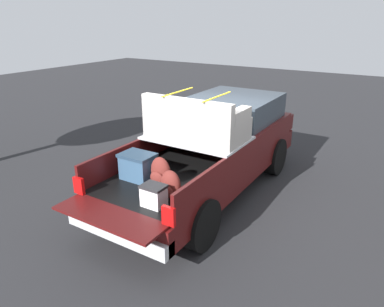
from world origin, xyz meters
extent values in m
plane|color=#262628|center=(0.00, 0.00, 0.00)|extent=(40.00, 40.00, 0.00)
cube|color=#470F0F|center=(0.00, 0.00, 0.63)|extent=(5.50, 1.92, 0.43)
cube|color=black|center=(-1.20, 0.00, 0.87)|extent=(2.80, 1.80, 0.04)
cube|color=#470F0F|center=(-1.20, 0.93, 1.10)|extent=(2.80, 0.06, 0.50)
cube|color=#470F0F|center=(-1.20, -0.93, 1.10)|extent=(2.80, 0.06, 0.50)
cube|color=#470F0F|center=(0.17, 0.00, 1.10)|extent=(0.06, 1.80, 0.50)
cube|color=#470F0F|center=(-2.88, 0.00, 0.87)|extent=(0.55, 1.80, 0.04)
cube|color=#B2B2B7|center=(-0.43, 0.00, 1.37)|extent=(1.25, 1.92, 0.04)
cube|color=#470F0F|center=(1.35, 0.00, 1.10)|extent=(2.30, 1.92, 0.50)
cube|color=#2D3842|center=(1.25, 0.00, 1.62)|extent=(1.94, 1.76, 0.54)
cube|color=#470F0F|center=(2.70, 0.00, 1.04)|extent=(0.40, 1.82, 0.38)
cube|color=#B2B2B7|center=(-2.72, 0.00, 0.54)|extent=(0.24, 1.92, 0.24)
cube|color=red|center=(-2.62, 0.88, 1.03)|extent=(0.06, 0.20, 0.28)
cube|color=red|center=(-2.62, -0.88, 1.03)|extent=(0.06, 0.20, 0.28)
cylinder|color=black|center=(1.75, 0.88, 0.44)|extent=(0.88, 0.30, 0.88)
cylinder|color=black|center=(1.75, -0.88, 0.44)|extent=(0.88, 0.30, 0.88)
cylinder|color=black|center=(-1.75, 0.88, 0.44)|extent=(0.88, 0.30, 0.88)
cylinder|color=black|center=(-1.75, -0.88, 0.44)|extent=(0.88, 0.30, 0.88)
cube|color=#335170|center=(-1.68, 0.44, 1.10)|extent=(0.40, 0.55, 0.42)
cube|color=#23394E|center=(-1.68, 0.44, 1.33)|extent=(0.44, 0.59, 0.05)
ellipsoid|color=maroon|center=(-1.69, -0.06, 1.15)|extent=(0.20, 0.38, 0.51)
ellipsoid|color=maroon|center=(-1.80, -0.06, 1.07)|extent=(0.09, 0.27, 0.23)
ellipsoid|color=maroon|center=(-1.97, -0.46, 1.13)|extent=(0.20, 0.35, 0.47)
ellipsoid|color=maroon|center=(-2.08, -0.46, 1.06)|extent=(0.09, 0.24, 0.21)
cube|color=white|center=(-2.30, -0.38, 1.04)|extent=(0.26, 0.34, 0.30)
cube|color=#262628|center=(-2.30, -0.38, 1.21)|extent=(0.28, 0.36, 0.04)
cube|color=#9E9993|center=(-0.43, 0.00, 1.60)|extent=(0.94, 1.87, 0.42)
cube|color=#9E9993|center=(-0.82, 0.00, 2.01)|extent=(0.16, 1.87, 0.40)
cube|color=#9E9993|center=(-0.38, 0.84, 1.92)|extent=(0.70, 0.20, 0.22)
cube|color=#9E9993|center=(-0.38, -0.84, 1.92)|extent=(0.70, 0.20, 0.22)
cube|color=yellow|center=(-0.43, 0.42, 2.22)|extent=(1.04, 0.03, 0.02)
cube|color=yellow|center=(-0.43, -0.42, 2.22)|extent=(1.04, 0.03, 0.02)
camera|label=1|loc=(-6.00, -3.35, 3.54)|focal=33.11mm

